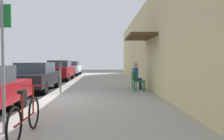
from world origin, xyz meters
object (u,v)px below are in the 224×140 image
parked_car_1 (35,76)px  cafe_chair_0 (138,80)px  parked_car_3 (71,68)px  bicycle_0 (25,117)px  parking_meter (60,75)px  street_sign (3,54)px  parked_car_2 (60,70)px  cafe_chair_1 (135,79)px  seated_patron_1 (137,75)px

parked_car_1 → cafe_chair_0: (4.94, -1.32, -0.10)m
parked_car_1 → parked_car_3: 12.53m
parked_car_1 → bicycle_0: size_ratio=2.57×
parking_meter → street_sign: bearing=-90.5°
parked_car_2 → cafe_chair_0: 9.14m
parked_car_3 → parking_meter: size_ratio=3.33×
parked_car_2 → parking_meter: bearing=-79.1°
parked_car_3 → cafe_chair_1: parked_car_3 is taller
parking_meter → street_sign: 5.60m
bicycle_0 → cafe_chair_1: 7.59m
parked_car_1 → parked_car_3: (0.00, 12.53, 0.02)m
bicycle_0 → street_sign: bearing=152.7°
parking_meter → bicycle_0: parking_meter is taller
parked_car_1 → parked_car_2: 6.37m
cafe_chair_0 → cafe_chair_1: 0.85m
bicycle_0 → parked_car_3: bearing=95.7°
cafe_chair_1 → parked_car_2: bearing=125.9°
cafe_chair_1 → parked_car_3: bearing=110.8°
parked_car_1 → street_sign: street_sign is taller
parked_car_2 → parking_meter: size_ratio=3.33×
parked_car_1 → parked_car_2: size_ratio=1.00×
parked_car_3 → parking_meter: parking_meter is taller
parked_car_2 → street_sign: street_sign is taller
parked_car_1 → bicycle_0: 7.72m
parked_car_1 → parking_meter: parking_meter is taller
parked_car_3 → street_sign: 19.81m
seated_patron_1 → parked_car_1: bearing=174.8°
street_sign → seated_patron_1: (3.50, 6.74, -0.82)m
parked_car_3 → cafe_chair_1: size_ratio=5.06×
bicycle_0 → seated_patron_1: bearing=66.7°
parked_car_1 → cafe_chair_1: size_ratio=5.06×
street_sign → cafe_chair_1: 7.63m
street_sign → seated_patron_1: bearing=62.6°
parked_car_2 → seated_patron_1: parked_car_2 is taller
street_sign → parking_meter: bearing=89.5°
cafe_chair_0 → parking_meter: bearing=-174.2°
parked_car_3 → seated_patron_1: size_ratio=3.41×
cafe_chair_1 → seated_patron_1: (0.06, 0.01, 0.19)m
street_sign → bicycle_0: (0.49, -0.25, -1.16)m
parked_car_3 → cafe_chair_0: bearing=-70.4°
parked_car_1 → seated_patron_1: 5.02m
cafe_chair_0 → parked_car_3: bearing=109.6°
bicycle_0 → parked_car_2: bearing=98.2°
parked_car_2 → seated_patron_1: (5.00, -6.83, 0.04)m
parked_car_1 → parked_car_3: parked_car_3 is taller
parked_car_2 → cafe_chair_1: 8.43m
street_sign → bicycle_0: 1.29m
parking_meter → street_sign: size_ratio=0.51×
parked_car_1 → cafe_chair_0: 5.12m
parked_car_1 → parking_meter: size_ratio=3.33×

